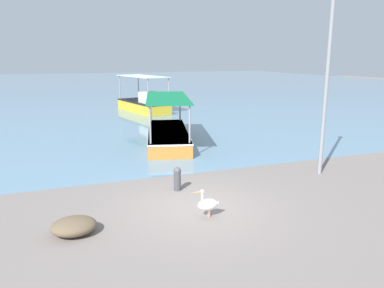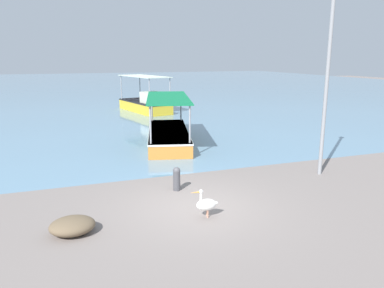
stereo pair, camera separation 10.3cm
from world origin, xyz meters
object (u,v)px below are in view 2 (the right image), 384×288
(fishing_boat_center, at_px, (146,103))
(pelican, at_px, (206,204))
(mooring_bollard, at_px, (177,178))
(lamp_post, at_px, (328,71))
(net_pile, at_px, (72,226))
(fishing_boat_near_right, at_px, (168,133))

(fishing_boat_center, distance_m, pelican, 20.29)
(mooring_bollard, bearing_deg, lamp_post, -1.38)
(lamp_post, xyz_separation_m, net_pile, (-8.81, -1.92, -3.52))
(pelican, height_order, mooring_bollard, pelican)
(pelican, relative_size, mooring_bollard, 1.03)
(net_pile, bearing_deg, mooring_bollard, 31.73)
(fishing_boat_near_right, relative_size, net_pile, 6.05)
(lamp_post, bearing_deg, pelican, -158.39)
(fishing_boat_near_right, bearing_deg, net_pile, -119.69)
(pelican, height_order, net_pile, pelican)
(lamp_post, bearing_deg, mooring_bollard, 178.62)
(fishing_boat_center, height_order, lamp_post, lamp_post)
(pelican, bearing_deg, fishing_boat_near_right, 80.21)
(lamp_post, bearing_deg, fishing_boat_center, 97.72)
(fishing_boat_center, relative_size, lamp_post, 0.90)
(fishing_boat_center, bearing_deg, fishing_boat_near_right, -97.11)
(lamp_post, distance_m, mooring_bollard, 6.41)
(fishing_boat_center, xyz_separation_m, pelican, (-2.93, -20.08, -0.29))
(pelican, height_order, lamp_post, lamp_post)
(lamp_post, relative_size, net_pile, 6.09)
(fishing_boat_center, distance_m, lamp_post, 18.37)
(fishing_boat_near_right, relative_size, pelican, 8.29)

